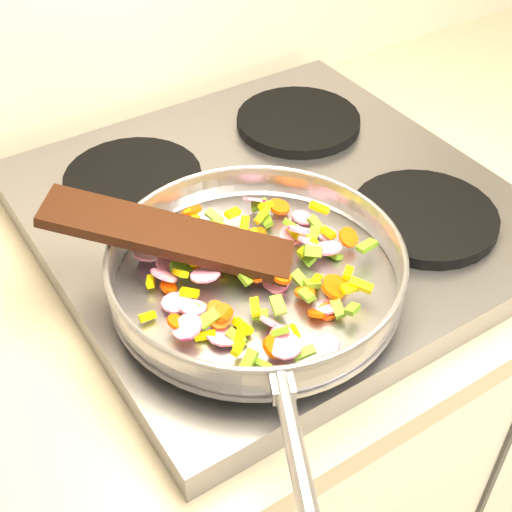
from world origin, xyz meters
TOP-DOWN VIEW (x-y plane):
  - cooktop at (-0.70, 1.67)m, footprint 0.60×0.60m
  - grate_fl at (-0.84, 1.52)m, footprint 0.19×0.19m
  - grate_fr at (-0.56, 1.52)m, footprint 0.19×0.19m
  - grate_bl at (-0.84, 1.81)m, footprint 0.19×0.19m
  - grate_br at (-0.56, 1.81)m, footprint 0.19×0.19m
  - saute_pan at (-0.82, 1.53)m, footprint 0.37×0.51m
  - vegetable_heap at (-0.82, 1.53)m, footprint 0.28×0.29m
  - wooden_spatula at (-0.88, 1.61)m, footprint 0.26×0.23m

SIDE VIEW (x-z plane):
  - cooktop at x=-0.70m, z-range 0.90..0.94m
  - grate_fl at x=-0.84m, z-range 0.94..0.96m
  - grate_fr at x=-0.56m, z-range 0.94..0.96m
  - grate_bl at x=-0.84m, z-range 0.94..0.96m
  - grate_br at x=-0.56m, z-range 0.94..0.96m
  - vegetable_heap at x=-0.82m, z-range 0.95..1.00m
  - saute_pan at x=-0.82m, z-range 0.96..1.01m
  - wooden_spatula at x=-0.88m, z-range 0.97..1.04m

